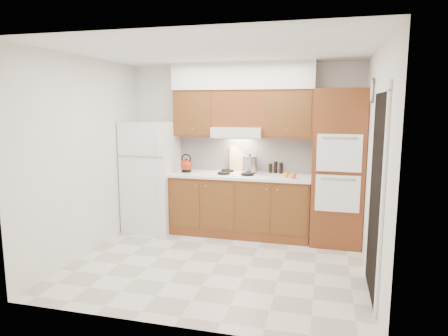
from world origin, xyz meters
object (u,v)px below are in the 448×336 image
Objects in this scene: kettle at (186,166)px; oven_cabinet at (338,168)px; stock_pot at (250,164)px; fridge at (152,176)px.

oven_cabinet is at bearing -12.33° from kettle.
oven_cabinet is 1.29m from stock_pot.
fridge is at bearing 171.97° from kettle.
oven_cabinet reaches higher than stock_pot.
oven_cabinet is at bearing 0.70° from fridge.
kettle is (-2.27, 0.01, -0.06)m from oven_cabinet.
fridge is at bearing -174.32° from stock_pot.
stock_pot is at bearing 5.68° from fridge.
oven_cabinet is 9.41× the size of stock_pot.
fridge is 7.36× the size of stock_pot.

